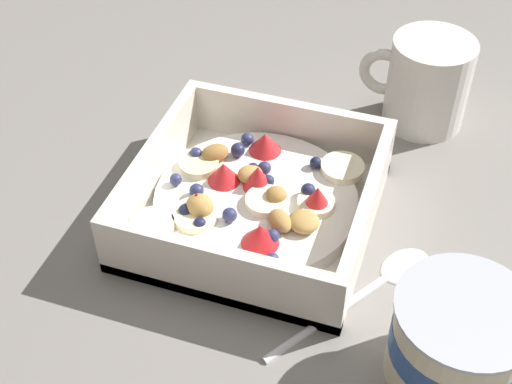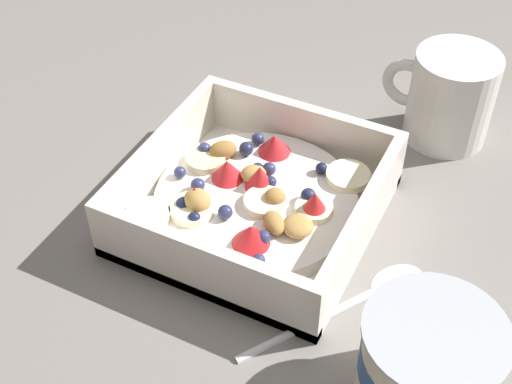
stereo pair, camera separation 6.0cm
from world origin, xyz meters
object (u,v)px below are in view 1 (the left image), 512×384
object	(u,v)px
spoon	(383,277)
coffee_mug	(426,82)
yogurt_cup	(457,342)
fruit_bowl	(255,201)

from	to	relation	value
spoon	coffee_mug	xyz separation A→B (m)	(0.01, -0.22, 0.04)
spoon	yogurt_cup	size ratio (longest dim) A/B	1.63
fruit_bowl	spoon	distance (m)	0.13
fruit_bowl	coffee_mug	world-z (taller)	coffee_mug
yogurt_cup	spoon	bearing A→B (deg)	-49.72
fruit_bowl	yogurt_cup	xyz separation A→B (m)	(-0.18, 0.11, 0.02)
fruit_bowl	coffee_mug	distance (m)	0.22
coffee_mug	yogurt_cup	bearing A→B (deg)	102.69
fruit_bowl	yogurt_cup	distance (m)	0.21
fruit_bowl	spoon	xyz separation A→B (m)	(-0.12, 0.04, -0.02)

